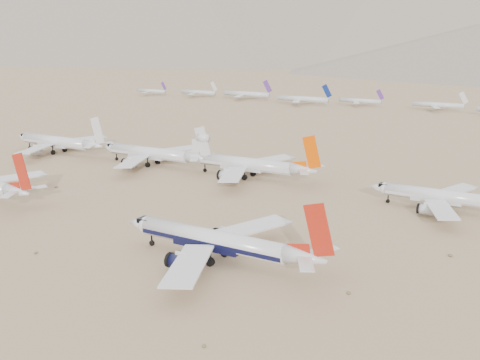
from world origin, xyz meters
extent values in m
plane|color=#876E4F|center=(0.00, 0.00, 0.00)|extent=(7000.00, 7000.00, 0.00)
cylinder|color=silver|center=(-7.35, 2.35, 4.92)|extent=(36.18, 4.28, 4.28)
cube|color=black|center=(-7.35, 2.35, 4.38)|extent=(35.46, 4.34, 0.96)
sphere|color=silver|center=(-25.44, 2.35, 4.92)|extent=(4.28, 4.28, 4.28)
cube|color=black|center=(-26.09, 2.35, 6.09)|extent=(2.99, 2.78, 1.07)
cone|color=silver|center=(15.01, 2.35, 5.24)|extent=(9.04, 4.28, 4.28)
cube|color=silver|center=(-4.56, -10.34, 4.17)|extent=(13.97, 22.02, 0.67)
cube|color=silver|center=(16.76, -1.81, 5.77)|extent=(5.74, 7.51, 0.26)
cylinder|color=black|center=(-9.36, -6.54, 2.24)|extent=(5.02, 3.08, 3.08)
cube|color=silver|center=(-4.56, 15.04, 4.17)|extent=(13.97, 22.02, 0.67)
cube|color=silver|center=(16.76, 6.51, 5.77)|extent=(5.74, 7.51, 0.26)
cylinder|color=black|center=(-9.36, 11.24, 2.24)|extent=(5.02, 3.08, 3.08)
cube|color=#B02010|center=(17.52, 2.35, 11.48)|extent=(6.86, 0.34, 11.30)
cylinder|color=black|center=(-24.37, 2.35, 0.64)|extent=(1.28, 0.53, 1.28)
cylinder|color=black|center=(-5.85, -0.65, 0.90)|extent=(1.80, 1.07, 1.80)
cylinder|color=black|center=(-5.85, 5.34, 0.90)|extent=(1.80, 1.07, 1.80)
cone|color=silver|center=(-75.50, 5.39, 5.28)|extent=(8.98, 4.31, 4.31)
cube|color=silver|center=(-73.76, 1.25, 5.81)|extent=(5.70, 7.45, 0.26)
cube|color=silver|center=(-94.92, 18.01, 4.20)|extent=(13.87, 21.85, 0.67)
cube|color=silver|center=(-73.76, 9.52, 5.81)|extent=(5.70, 7.45, 0.26)
cube|color=#B02010|center=(-73.01, 5.39, 11.48)|extent=(6.81, 0.34, 11.21)
cylinder|color=silver|center=(29.25, 65.34, 4.35)|extent=(31.13, 3.78, 3.78)
cube|color=silver|center=(29.25, 65.34, 3.88)|extent=(30.51, 3.84, 0.85)
sphere|color=silver|center=(13.69, 65.34, 4.35)|extent=(3.78, 3.78, 3.78)
cube|color=black|center=(13.12, 65.34, 5.39)|extent=(2.65, 2.46, 0.95)
cube|color=silver|center=(31.65, 54.37, 3.69)|extent=(12.02, 18.95, 0.59)
cylinder|color=silver|center=(27.52, 57.64, 1.98)|extent=(4.32, 2.72, 2.72)
cube|color=silver|center=(31.65, 76.31, 3.69)|extent=(12.02, 18.95, 0.59)
cylinder|color=silver|center=(27.52, 73.05, 1.98)|extent=(4.32, 2.72, 2.72)
cylinder|color=black|center=(14.63, 65.34, 0.57)|extent=(1.13, 0.47, 1.13)
cylinder|color=black|center=(30.55, 62.70, 0.79)|extent=(1.59, 0.95, 1.59)
cylinder|color=black|center=(30.55, 67.99, 0.79)|extent=(1.59, 0.95, 1.59)
cylinder|color=silver|center=(-37.75, 70.61, 5.14)|extent=(36.57, 4.47, 4.47)
cube|color=silver|center=(-37.75, 70.61, 4.58)|extent=(35.84, 4.54, 1.01)
sphere|color=silver|center=(-56.04, 70.61, 5.14)|extent=(4.47, 4.47, 4.47)
cube|color=black|center=(-56.71, 70.61, 6.37)|extent=(3.13, 2.91, 1.12)
cone|color=silver|center=(-15.15, 70.61, 5.48)|extent=(9.14, 4.47, 4.47)
cube|color=silver|center=(-34.93, 57.71, 4.36)|extent=(14.12, 22.26, 0.69)
cube|color=silver|center=(-13.37, 66.38, 6.03)|extent=(5.81, 7.59, 0.27)
cylinder|color=silver|center=(-39.78, 61.55, 2.34)|extent=(5.08, 3.22, 3.22)
cube|color=silver|center=(-34.93, 83.51, 4.36)|extent=(14.12, 22.26, 0.69)
cube|color=silver|center=(-13.37, 74.84, 6.03)|extent=(5.81, 7.59, 0.27)
cylinder|color=silver|center=(-39.78, 79.67, 2.34)|extent=(5.08, 3.22, 3.22)
cube|color=#ED4F00|center=(-12.61, 70.61, 11.81)|extent=(6.93, 0.36, 11.42)
cylinder|color=black|center=(-54.92, 70.61, 0.67)|extent=(1.34, 0.56, 1.34)
cylinder|color=black|center=(-36.23, 67.48, 0.94)|extent=(1.88, 1.12, 1.88)
cylinder|color=black|center=(-36.23, 73.74, 0.94)|extent=(1.88, 1.12, 1.88)
cylinder|color=silver|center=(-80.01, 69.09, 5.05)|extent=(36.69, 4.39, 4.39)
cube|color=silver|center=(-80.01, 69.09, 4.50)|extent=(35.96, 4.46, 0.99)
sphere|color=silver|center=(-98.35, 69.09, 5.05)|extent=(4.39, 4.39, 4.39)
cube|color=black|center=(-99.01, 69.09, 6.26)|extent=(3.08, 2.86, 1.10)
cone|color=silver|center=(-57.33, 69.09, 5.38)|extent=(9.17, 4.39, 4.39)
cube|color=silver|center=(-77.17, 56.19, 4.28)|extent=(14.17, 22.33, 0.68)
cube|color=silver|center=(-55.54, 64.86, 5.93)|extent=(5.82, 7.62, 0.26)
cylinder|color=silver|center=(-82.04, 60.04, 2.30)|extent=(5.10, 3.16, 3.16)
cube|color=silver|center=(-77.17, 81.99, 4.28)|extent=(14.17, 22.33, 0.68)
cube|color=silver|center=(-55.54, 73.31, 5.93)|extent=(5.82, 7.62, 0.26)
cylinder|color=silver|center=(-82.04, 78.13, 2.30)|extent=(5.10, 3.16, 3.16)
cube|color=silver|center=(-54.78, 69.09, 11.72)|extent=(6.95, 0.35, 11.46)
cylinder|color=silver|center=(-54.52, 69.09, 13.14)|extent=(4.59, 2.85, 2.85)
cylinder|color=black|center=(-97.25, 69.09, 0.66)|extent=(1.32, 0.55, 1.32)
cylinder|color=black|center=(-78.48, 66.01, 0.92)|extent=(1.85, 1.10, 1.85)
cylinder|color=black|center=(-78.48, 72.16, 0.92)|extent=(1.85, 1.10, 1.85)
cylinder|color=silver|center=(-130.51, 67.30, 5.20)|extent=(36.82, 4.52, 4.52)
cube|color=silver|center=(-130.51, 67.30, 4.64)|extent=(36.08, 4.59, 1.02)
sphere|color=silver|center=(-148.92, 67.30, 5.20)|extent=(4.52, 4.52, 4.52)
cube|color=black|center=(-149.60, 67.30, 6.45)|extent=(3.17, 2.94, 1.13)
cone|color=silver|center=(-107.76, 67.30, 5.54)|extent=(9.20, 4.52, 4.52)
cube|color=silver|center=(-127.67, 54.30, 4.41)|extent=(14.22, 22.41, 0.70)
cube|color=silver|center=(-105.97, 63.05, 6.11)|extent=(5.84, 7.64, 0.27)
cylinder|color=silver|center=(-132.56, 58.17, 2.37)|extent=(5.11, 3.26, 3.26)
cube|color=silver|center=(-127.67, 80.30, 4.41)|extent=(14.22, 22.41, 0.70)
cube|color=silver|center=(-105.97, 71.56, 6.11)|extent=(5.84, 7.64, 0.27)
cylinder|color=silver|center=(-132.56, 76.44, 2.37)|extent=(5.11, 3.26, 3.26)
cube|color=silver|center=(-105.20, 67.30, 11.93)|extent=(6.98, 0.36, 11.50)
cylinder|color=black|center=(-147.79, 67.30, 0.68)|extent=(1.36, 0.57, 1.36)
cylinder|color=black|center=(-128.98, 64.14, 0.95)|extent=(1.90, 1.13, 1.90)
cylinder|color=black|center=(-128.98, 70.47, 0.95)|extent=(1.90, 1.13, 1.90)
cylinder|color=silver|center=(-262.53, 293.42, 3.90)|extent=(30.35, 3.00, 3.00)
cube|color=#582D8C|center=(-248.25, 293.42, 8.97)|extent=(6.04, 0.30, 7.61)
cube|color=silver|center=(-262.53, 285.56, 3.45)|extent=(8.00, 13.97, 0.30)
cube|color=silver|center=(-262.53, 301.27, 3.45)|extent=(8.00, 13.97, 0.30)
cylinder|color=silver|center=(-216.96, 302.06, 4.12)|extent=(34.90, 3.45, 3.45)
cube|color=silver|center=(-200.54, 302.06, 9.95)|extent=(6.95, 0.34, 8.75)
cube|color=silver|center=(-216.96, 293.03, 3.61)|extent=(9.19, 16.07, 0.34)
cube|color=silver|center=(-216.96, 311.10, 3.61)|extent=(9.19, 16.07, 0.34)
cylinder|color=silver|center=(-170.53, 305.86, 4.51)|extent=(42.76, 4.23, 4.23)
cube|color=#582D8C|center=(-150.41, 305.86, 11.66)|extent=(8.52, 0.42, 10.73)
cube|color=silver|center=(-170.53, 294.79, 3.88)|extent=(11.27, 19.68, 0.42)
cube|color=silver|center=(-170.53, 316.92, 3.88)|extent=(11.27, 19.68, 0.42)
cylinder|color=silver|center=(-112.98, 292.60, 4.45)|extent=(41.53, 4.10, 4.10)
cube|color=navy|center=(-93.44, 292.60, 11.39)|extent=(8.27, 0.41, 10.42)
cube|color=silver|center=(-112.98, 281.85, 3.84)|extent=(10.94, 19.12, 0.41)
cube|color=silver|center=(-112.98, 303.35, 3.84)|extent=(10.94, 19.12, 0.41)
cylinder|color=silver|center=(-71.84, 305.96, 3.99)|extent=(32.17, 3.18, 3.18)
cube|color=#582D8C|center=(-56.71, 305.96, 9.36)|extent=(6.41, 0.32, 8.07)
cube|color=silver|center=(-71.84, 297.64, 3.51)|extent=(8.48, 14.81, 0.32)
cube|color=silver|center=(-71.84, 314.29, 3.51)|extent=(8.48, 14.81, 0.32)
cylinder|color=silver|center=(-15.45, 305.65, 4.12)|extent=(34.78, 3.44, 3.44)
cube|color=silver|center=(0.92, 305.65, 9.93)|extent=(6.93, 0.34, 8.72)
cube|color=silver|center=(-15.45, 296.65, 3.60)|extent=(9.16, 16.01, 0.34)
cube|color=silver|center=(-15.45, 314.65, 3.60)|extent=(9.16, 16.01, 0.34)
cone|color=slate|center=(-1900.00, 1520.00, 130.00)|extent=(1456.00, 1456.00, 260.00)
cone|color=slate|center=(-1300.00, 1720.00, 210.00)|extent=(3024.00, 3024.00, 420.00)
cone|color=slate|center=(-800.00, 1560.00, 150.00)|extent=(1800.00, 1800.00, 300.00)
cone|color=slate|center=(-1500.00, 1100.00, 60.00)|extent=(1080.00, 1080.00, 120.00)
cone|color=slate|center=(-700.00, 1100.00, 47.50)|extent=(855.00, 855.00, 95.00)
ellipsoid|color=brown|center=(-85.20, 27.20, 0.34)|extent=(1.12, 1.12, 0.62)
ellipsoid|color=brown|center=(-44.10, -14.90, 0.25)|extent=(0.84, 0.84, 0.46)
ellipsoid|color=brown|center=(-30.40, 14.40, 0.29)|extent=(0.98, 0.98, 0.54)
ellipsoid|color=brown|center=(10.70, -27.70, 0.21)|extent=(0.70, 0.70, 0.39)
ellipsoid|color=brown|center=(24.40, 1.60, 0.25)|extent=(0.84, 0.84, 0.46)
ellipsoid|color=brown|center=(38.10, 30.90, 0.29)|extent=(0.98, 0.98, 0.54)
camera|label=1|loc=(53.42, -89.89, 46.78)|focal=40.00mm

